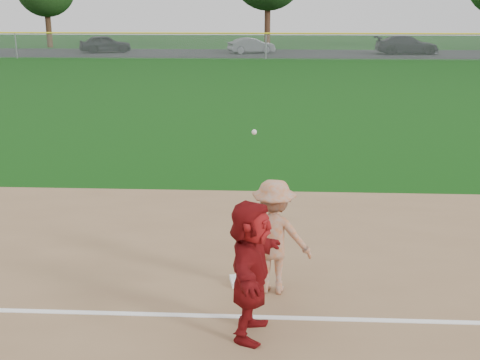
{
  "coord_description": "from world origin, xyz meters",
  "views": [
    {
      "loc": [
        0.51,
        -8.15,
        4.12
      ],
      "look_at": [
        0.0,
        1.5,
        1.3
      ],
      "focal_mm": 45.0,
      "sensor_mm": 36.0,
      "label": 1
    }
  ],
  "objects_px": {
    "first_base": "(242,281)",
    "base_runner": "(251,270)",
    "car_right": "(407,45)",
    "car_left": "(105,44)",
    "car_mid": "(251,46)"
  },
  "relations": [
    {
      "from": "first_base",
      "to": "base_runner",
      "type": "bearing_deg",
      "value": -82.95
    },
    {
      "from": "base_runner",
      "to": "car_right",
      "type": "relative_size",
      "value": 0.34
    },
    {
      "from": "car_left",
      "to": "car_mid",
      "type": "bearing_deg",
      "value": -114.54
    },
    {
      "from": "base_runner",
      "to": "car_mid",
      "type": "bearing_deg",
      "value": 10.55
    },
    {
      "from": "car_left",
      "to": "car_mid",
      "type": "height_order",
      "value": "car_left"
    },
    {
      "from": "first_base",
      "to": "car_left",
      "type": "xyz_separation_m",
      "value": [
        -14.57,
        45.99,
        0.72
      ]
    },
    {
      "from": "first_base",
      "to": "car_left",
      "type": "height_order",
      "value": "car_left"
    },
    {
      "from": "base_runner",
      "to": "car_mid",
      "type": "distance_m",
      "value": 47.34
    },
    {
      "from": "car_mid",
      "to": "base_runner",
      "type": "bearing_deg",
      "value": 161.09
    },
    {
      "from": "car_left",
      "to": "car_mid",
      "type": "xyz_separation_m",
      "value": [
        13.13,
        -0.15,
        -0.1
      ]
    },
    {
      "from": "car_right",
      "to": "car_left",
      "type": "bearing_deg",
      "value": 86.62
    },
    {
      "from": "first_base",
      "to": "base_runner",
      "type": "height_order",
      "value": "base_runner"
    },
    {
      "from": "car_mid",
      "to": "car_right",
      "type": "bearing_deg",
      "value": -112.21
    },
    {
      "from": "base_runner",
      "to": "car_left",
      "type": "distance_m",
      "value": 49.7
    },
    {
      "from": "base_runner",
      "to": "car_right",
      "type": "bearing_deg",
      "value": -5.58
    }
  ]
}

